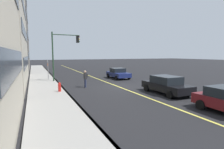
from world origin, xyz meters
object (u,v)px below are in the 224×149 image
object	(u,v)px
car_navy	(118,73)
pedestrian_with_backpack	(85,78)
car_black	(166,85)
traffic_light_mast	(63,48)
fire_hydrant	(60,88)
street_sign_post	(48,69)

from	to	relation	value
car_navy	pedestrian_with_backpack	bearing A→B (deg)	128.23
car_black	traffic_light_mast	size ratio (longest dim) A/B	0.77
fire_hydrant	traffic_light_mast	bearing A→B (deg)	-12.01
car_navy	street_sign_post	size ratio (longest dim) A/B	1.60
street_sign_post	fire_hydrant	size ratio (longest dim) A/B	2.78
pedestrian_with_backpack	car_navy	bearing A→B (deg)	-51.77
car_black	pedestrian_with_backpack	bearing A→B (deg)	44.29
car_black	fire_hydrant	world-z (taller)	car_black
traffic_light_mast	pedestrian_with_backpack	bearing A→B (deg)	-164.05
car_black	pedestrian_with_backpack	world-z (taller)	pedestrian_with_backpack
fire_hydrant	pedestrian_with_backpack	bearing A→B (deg)	-57.52
pedestrian_with_backpack	street_sign_post	size ratio (longest dim) A/B	0.66
car_navy	car_black	world-z (taller)	car_black
street_sign_post	fire_hydrant	distance (m)	8.02
car_navy	traffic_light_mast	distance (m)	8.04
car_black	fire_hydrant	distance (m)	9.10
car_navy	pedestrian_with_backpack	size ratio (longest dim) A/B	2.44
car_black	pedestrian_with_backpack	size ratio (longest dim) A/B	2.68
car_black	traffic_light_mast	xyz separation A→B (m)	(10.43, 6.85, 3.26)
car_black	pedestrian_with_backpack	xyz separation A→B (m)	(5.61, 5.47, 0.23)
traffic_light_mast	fire_hydrant	distance (m)	7.62
car_navy	fire_hydrant	xyz separation A→B (m)	(-6.45, 8.73, -0.25)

